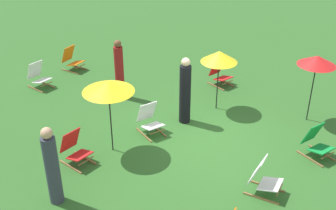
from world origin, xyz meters
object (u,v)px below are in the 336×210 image
(deckchair_3, at_px, (316,142))
(umbrella_1, at_px, (317,61))
(deckchair_6, at_px, (263,178))
(umbrella_2, at_px, (219,57))
(person_0, at_px, (185,92))
(deckchair_1, at_px, (220,74))
(deckchair_8, at_px, (150,120))
(umbrella_0, at_px, (108,87))
(person_1, at_px, (52,167))
(deckchair_2, at_px, (75,149))
(deckchair_0, at_px, (39,76))
(deckchair_4, at_px, (72,60))
(person_2, at_px, (119,70))

(deckchair_3, xyz_separation_m, umbrella_1, (1.49, 0.82, 1.36))
(deckchair_6, distance_m, umbrella_2, 3.88)
(umbrella_1, height_order, person_0, umbrella_1)
(umbrella_2, bearing_deg, deckchair_1, 29.72)
(deckchair_8, xyz_separation_m, umbrella_1, (3.18, -2.89, 1.36))
(deckchair_1, bearing_deg, umbrella_0, -168.24)
(person_0, xyz_separation_m, person_1, (-4.18, 0.11, -0.04))
(umbrella_0, bearing_deg, person_0, -13.72)
(deckchair_2, relative_size, umbrella_1, 0.45)
(deckchair_2, xyz_separation_m, person_1, (-1.11, -0.72, 0.48))
(deckchair_0, relative_size, person_1, 0.47)
(deckchair_0, distance_m, deckchair_1, 5.67)
(person_1, bearing_deg, umbrella_1, -23.70)
(deckchair_1, bearing_deg, deckchair_2, -171.17)
(umbrella_0, height_order, person_0, person_0)
(deckchair_8, bearing_deg, deckchair_6, -77.03)
(umbrella_1, distance_m, person_1, 6.94)
(deckchair_0, relative_size, deckchair_8, 0.96)
(umbrella_0, xyz_separation_m, umbrella_2, (3.33, -0.80, -0.12))
(person_1, bearing_deg, deckchair_8, 3.33)
(deckchair_3, bearing_deg, deckchair_6, -172.76)
(deckchair_0, xyz_separation_m, deckchair_3, (1.88, -8.15, 0.00))
(deckchair_1, height_order, deckchair_4, same)
(deckchair_0, relative_size, deckchair_6, 1.00)
(umbrella_1, distance_m, umbrella_2, 2.50)
(deckchair_0, bearing_deg, deckchair_4, 7.71)
(deckchair_0, distance_m, person_0, 4.97)
(deckchair_3, bearing_deg, deckchair_1, 81.36)
(deckchair_4, bearing_deg, deckchair_2, -137.27)
(deckchair_4, bearing_deg, deckchair_3, -95.97)
(deckchair_1, height_order, deckchair_8, same)
(umbrella_2, distance_m, person_0, 1.37)
(umbrella_1, bearing_deg, person_0, 130.59)
(umbrella_0, xyz_separation_m, umbrella_1, (4.35, -3.07, 0.03))
(deckchair_1, xyz_separation_m, person_2, (-2.57, 1.85, 0.50))
(deckchair_2, bearing_deg, person_1, -147.19)
(deckchair_0, height_order, deckchair_2, same)
(deckchair_4, bearing_deg, deckchair_8, -114.32)
(deckchair_4, relative_size, umbrella_1, 0.45)
(umbrella_0, height_order, person_2, umbrella_0)
(person_0, bearing_deg, umbrella_2, -71.18)
(deckchair_2, relative_size, umbrella_0, 0.46)
(deckchair_1, height_order, deckchair_2, same)
(deckchair_2, height_order, deckchair_3, same)
(person_0, relative_size, person_2, 1.03)
(deckchair_3, distance_m, person_0, 3.46)
(deckchair_6, relative_size, person_1, 0.48)
(deckchair_8, height_order, person_1, person_1)
(umbrella_1, relative_size, umbrella_2, 1.07)
(deckchair_3, bearing_deg, deckchair_2, 148.64)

